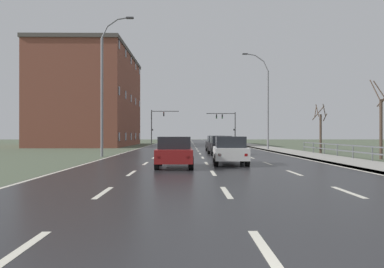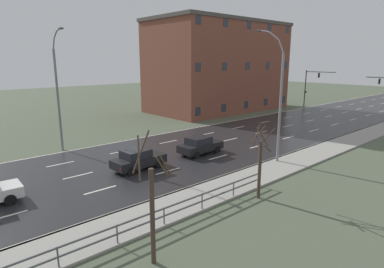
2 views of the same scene
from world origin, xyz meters
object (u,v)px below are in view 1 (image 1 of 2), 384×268
street_lamp_midground (266,103)px  traffic_signal_right (228,122)px  car_near_left (175,152)px  brick_building (92,99)px  car_far_right (220,145)px  traffic_signal_left (156,121)px  car_near_right (216,143)px  street_lamp_left_bank (104,88)px  car_mid_centre (230,150)px

street_lamp_midground → traffic_signal_right: street_lamp_midground is taller
car_near_left → brick_building: bearing=109.2°
car_near_left → car_far_right: bearing=73.8°
brick_building → street_lamp_midground: bearing=-36.7°
traffic_signal_left → brick_building: 16.73m
car_near_right → car_far_right: bearing=-92.3°
car_near_left → car_near_right: (3.49, 18.34, 0.00)m
street_lamp_midground → car_near_left: 23.69m
street_lamp_midground → car_near_right: street_lamp_midground is taller
car_far_right → car_near_right: bearing=86.0°
car_near_right → car_far_right: (-0.12, -6.28, 0.00)m
street_lamp_left_bank → car_mid_centre: (8.71, -7.82, -4.42)m
street_lamp_left_bank → traffic_signal_right: bearing=71.4°
street_lamp_midground → car_far_right: bearing=-121.7°
traffic_signal_left → car_far_right: 41.58m
car_far_right → car_near_left: bearing=-108.5°
traffic_signal_right → brick_building: 25.77m
street_lamp_left_bank → street_lamp_midground: bearing=38.3°
traffic_signal_right → car_near_right: (-4.79, -32.95, -3.28)m
traffic_signal_left → car_near_right: (8.70, -34.26, -3.39)m
street_lamp_left_bank → car_near_right: 13.35m
street_lamp_left_bank → traffic_signal_left: (0.48, 42.88, -1.02)m
street_lamp_midground → street_lamp_left_bank: size_ratio=0.98×
street_lamp_left_bank → car_far_right: (9.06, 2.34, -4.42)m
street_lamp_midground → traffic_signal_right: bearing=91.7°
car_far_right → brick_building: 32.36m
street_lamp_midground → brick_building: 28.90m
street_lamp_left_bank → car_mid_centre: size_ratio=2.56×
traffic_signal_right → car_near_left: bearing=-99.2°
brick_building → car_near_right: bearing=-49.3°
car_near_right → street_lamp_left_bank: bearing=-138.0°
street_lamp_left_bank → traffic_signal_left: size_ratio=1.67×
traffic_signal_left → car_near_left: bearing=-84.3°
traffic_signal_right → car_near_left: 52.06m
car_near_left → street_lamp_midground: bearing=66.2°
car_near_left → brick_building: brick_building is taller
car_mid_centre → brick_building: (-16.98, 36.75, 6.28)m
traffic_signal_right → car_near_right: 33.46m
brick_building → car_mid_centre: bearing=-65.2°
traffic_signal_left → car_mid_centre: bearing=-80.8°
car_mid_centre → brick_building: brick_building is taller
street_lamp_left_bank → car_near_left: (5.69, -9.72, -4.42)m
street_lamp_midground → car_mid_centre: street_lamp_midground is taller
traffic_signal_right → car_far_right: traffic_signal_right is taller
car_mid_centre → traffic_signal_right: bearing=86.2°
traffic_signal_right → car_near_left: size_ratio=1.43×
traffic_signal_left → car_far_right: bearing=-78.1°
traffic_signal_right → traffic_signal_left: 13.55m
car_near_left → brick_building: (-13.97, 38.65, 6.28)m
traffic_signal_left → car_mid_centre: size_ratio=1.53×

